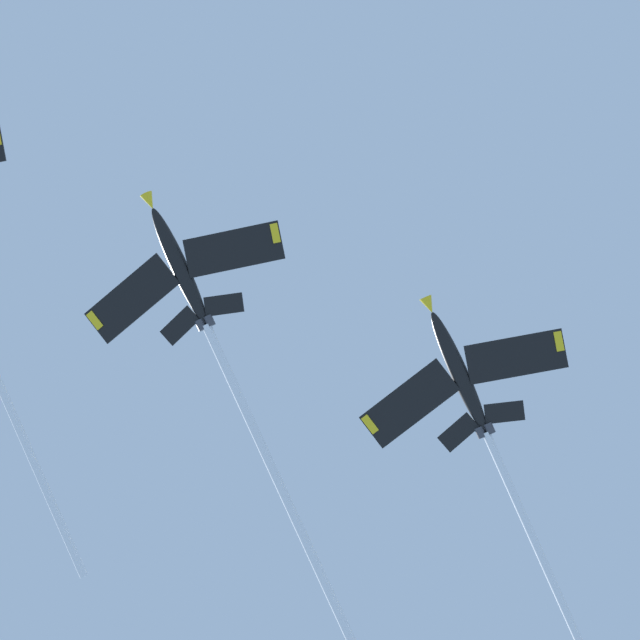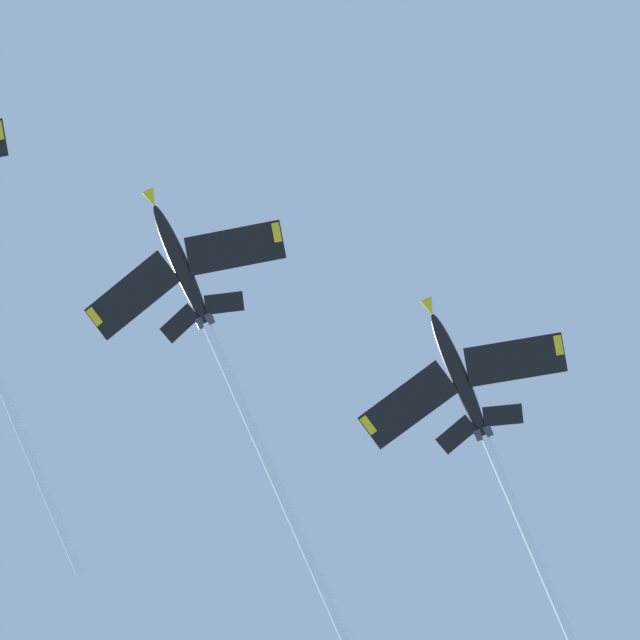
# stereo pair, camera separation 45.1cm
# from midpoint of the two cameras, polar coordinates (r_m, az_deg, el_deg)

# --- Properties ---
(jet_second) EXTENTS (44.41, 33.83, 15.28)m
(jet_second) POSITION_cam_midpoint_polar(r_m,az_deg,el_deg) (126.35, -3.77, -2.13)
(jet_second) COLOR black
(jet_third) EXTENTS (43.71, 32.25, 14.18)m
(jet_third) POSITION_cam_midpoint_polar(r_m,az_deg,el_deg) (126.12, 7.48, -5.69)
(jet_third) COLOR black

